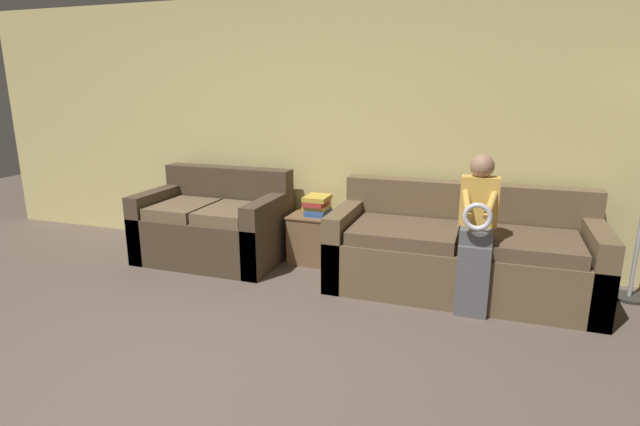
# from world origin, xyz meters

# --- Properties ---
(ground_plane) EXTENTS (14.00, 14.00, 0.00)m
(ground_plane) POSITION_xyz_m (0.00, 0.00, 0.00)
(ground_plane) COLOR brown
(wall_back) EXTENTS (7.96, 0.06, 2.55)m
(wall_back) POSITION_xyz_m (0.00, 2.97, 1.27)
(wall_back) COLOR #DBCC7F
(wall_back) RESTS_ON ground_plane
(couch_main) EXTENTS (2.17, 0.94, 0.87)m
(couch_main) POSITION_xyz_m (1.54, 2.41, 0.32)
(couch_main) COLOR brown
(couch_main) RESTS_ON ground_plane
(couch_side) EXTENTS (1.38, 0.89, 0.88)m
(couch_side) POSITION_xyz_m (-0.85, 2.41, 0.33)
(couch_side) COLOR #473828
(couch_side) RESTS_ON ground_plane
(child_left_seated) EXTENTS (0.29, 0.38, 1.21)m
(child_left_seated) POSITION_xyz_m (1.66, 2.02, 0.67)
(child_left_seated) COLOR #56565B
(child_left_seated) RESTS_ON ground_plane
(side_shelf) EXTENTS (0.49, 0.48, 0.48)m
(side_shelf) POSITION_xyz_m (0.15, 2.68, 0.25)
(side_shelf) COLOR brown
(side_shelf) RESTS_ON ground_plane
(book_stack) EXTENTS (0.23, 0.31, 0.18)m
(book_stack) POSITION_xyz_m (0.15, 2.68, 0.57)
(book_stack) COLOR #33569E
(book_stack) RESTS_ON side_shelf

